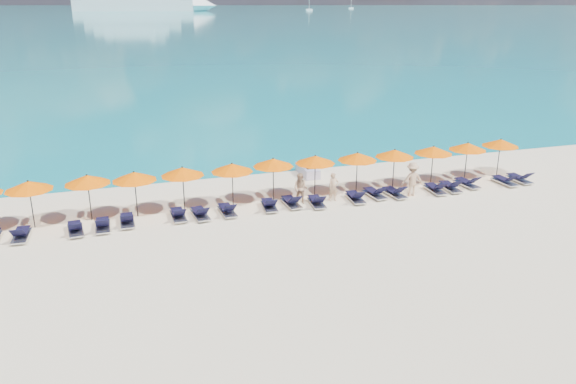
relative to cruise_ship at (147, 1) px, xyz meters
name	(u,v)px	position (x,y,z in m)	size (l,w,h in m)	color
ground	(309,239)	(-32.55, -515.30, -8.95)	(1400.00, 1400.00, 0.00)	beige
sea	(107,9)	(-32.55, 144.70, -8.94)	(1600.00, 1300.00, 0.01)	#1FA9B2
cruise_ship	(147,1)	(0.00, 0.00, 0.00)	(125.04, 41.40, 34.39)	white
sailboat_near	(309,9)	(143.98, -24.01, -7.77)	(6.27, 2.09, 11.49)	white
sailboat_far	(351,8)	(226.91, 68.33, -7.89)	(5.61, 1.87, 10.28)	white
jetski	(308,170)	(-29.41, -506.37, -8.61)	(0.93, 2.30, 0.81)	#B8B0CE
beachgoer_a	(333,187)	(-29.68, -511.02, -8.20)	(0.55, 0.36, 1.51)	tan
beachgoer_b	(301,189)	(-31.41, -510.86, -8.15)	(0.77, 0.45, 1.59)	tan
beachgoer_c	(412,179)	(-25.42, -511.53, -8.03)	(1.18, 0.55, 1.83)	tan
umbrella_1	(29,186)	(-44.06, -510.19, -6.93)	(2.10, 2.10, 2.28)	black
umbrella_2	(87,179)	(-41.57, -510.03, -6.93)	(2.10, 2.10, 2.28)	black
umbrella_3	(134,176)	(-39.47, -510.19, -6.93)	(2.10, 2.10, 2.28)	black
umbrella_4	(182,171)	(-37.21, -510.10, -6.93)	(2.10, 2.10, 2.28)	black
umbrella_5	(232,168)	(-34.78, -510.19, -6.93)	(2.10, 2.10, 2.28)	black
umbrella_6	(273,163)	(-32.58, -509.93, -6.93)	(2.10, 2.10, 2.28)	black
umbrella_7	(315,160)	(-30.34, -510.05, -6.93)	(2.10, 2.10, 2.28)	black
umbrella_8	(357,157)	(-28.01, -510.18, -6.93)	(2.10, 2.10, 2.28)	black
umbrella_9	(395,153)	(-25.82, -510.19, -6.93)	(2.10, 2.10, 2.28)	black
umbrella_10	(433,150)	(-23.44, -510.21, -6.93)	(2.10, 2.10, 2.28)	black
umbrella_11	(468,146)	(-21.16, -510.10, -6.93)	(2.10, 2.10, 2.28)	black
umbrella_12	(501,143)	(-18.82, -509.93, -6.93)	(2.10, 2.10, 2.28)	black
lounger_2	(21,234)	(-44.48, -511.47, -8.71)	(0.70, 1.73, 0.66)	silver
lounger_3	(75,228)	(-42.24, -511.49, -8.71)	(0.79, 1.76, 0.66)	silver
lounger_4	(103,225)	(-41.09, -511.41, -8.71)	(0.63, 1.71, 0.66)	silver
lounger_5	(127,220)	(-40.01, -511.16, -8.71)	(0.62, 1.70, 0.66)	silver
lounger_6	(178,214)	(-37.65, -511.15, -8.71)	(0.66, 1.71, 0.66)	silver
lounger_7	(200,213)	(-36.63, -511.32, -8.71)	(0.77, 1.75, 0.66)	silver
lounger_8	(227,210)	(-35.31, -511.26, -8.71)	(0.71, 1.73, 0.66)	silver
lounger_9	(269,205)	(-33.17, -511.19, -8.71)	(0.78, 1.75, 0.66)	silver
lounger_10	(291,202)	(-31.99, -511.12, -8.71)	(0.70, 1.73, 0.66)	silver
lounger_11	(317,201)	(-30.75, -511.46, -8.71)	(0.78, 1.75, 0.66)	silver
lounger_12	(356,197)	(-28.60, -511.42, -8.71)	(0.75, 1.74, 0.66)	silver
lounger_13	(375,193)	(-27.38, -511.16, -8.71)	(0.75, 1.74, 0.66)	silver
lounger_14	(395,192)	(-26.32, -511.37, -8.71)	(0.76, 1.75, 0.66)	silver
lounger_15	(435,188)	(-23.93, -511.49, -8.71)	(0.73, 1.74, 0.66)	silver
lounger_16	(450,186)	(-22.95, -511.43, -8.71)	(0.74, 1.74, 0.66)	silver
lounger_17	(467,183)	(-21.70, -511.15, -8.71)	(0.78, 1.75, 0.66)	silver
lounger_18	(505,180)	(-19.41, -511.44, -8.71)	(0.72, 1.73, 0.66)	silver
lounger_19	(520,178)	(-18.34, -511.34, -8.71)	(0.67, 1.72, 0.66)	silver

